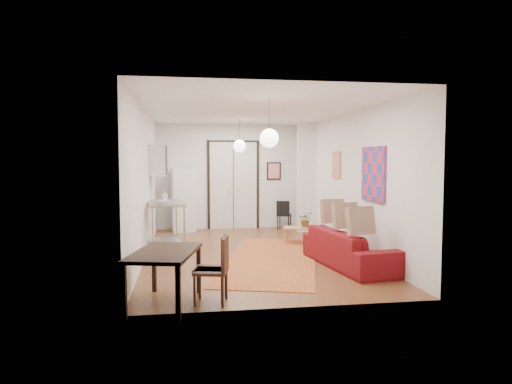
{
  "coord_description": "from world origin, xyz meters",
  "views": [
    {
      "loc": [
        -1.32,
        -9.13,
        1.9
      ],
      "look_at": [
        0.12,
        0.1,
        1.25
      ],
      "focal_mm": 32.0,
      "sensor_mm": 36.0,
      "label": 1
    }
  ],
  "objects": [
    {
      "name": "coffee_table",
      "position": [
        1.31,
        0.97,
        0.31
      ],
      "size": [
        0.91,
        0.66,
        0.36
      ],
      "rotation": [
        0.0,
        0.0,
        -0.28
      ],
      "color": "tan",
      "rests_on": "floor"
    },
    {
      "name": "soap_bottle",
      "position": [
        -1.75,
        0.58,
        1.16
      ],
      "size": [
        0.13,
        0.13,
        0.22
      ],
      "primitive_type": "imported",
      "rotation": [
        0.0,
        0.0,
        0.39
      ],
      "color": "#50A2AE",
      "rests_on": "kitchen_counter"
    },
    {
      "name": "wall_front",
      "position": [
        0.0,
        -3.5,
        1.45
      ],
      "size": [
        4.2,
        0.02,
        2.9
      ],
      "primitive_type": "cube",
      "color": "white",
      "rests_on": "floor"
    },
    {
      "name": "stub_partition",
      "position": [
        1.85,
        2.55,
        1.45
      ],
      "size": [
        0.5,
        0.1,
        2.9
      ],
      "primitive_type": "cube",
      "color": "white",
      "rests_on": "floor"
    },
    {
      "name": "print_left",
      "position": [
        -2.07,
        2.0,
        1.95
      ],
      "size": [
        0.03,
        0.44,
        0.54
      ],
      "primitive_type": "cube",
      "color": "#93633D",
      "rests_on": "wall_left"
    },
    {
      "name": "kitchen_counter",
      "position": [
        -1.74,
        0.33,
        0.7
      ],
      "size": [
        0.87,
        1.45,
        1.05
      ],
      "rotation": [
        0.0,
        0.0,
        0.14
      ],
      "color": "#A6A8AA",
      "rests_on": "floor"
    },
    {
      "name": "potted_plant",
      "position": [
        1.41,
        0.97,
        0.54
      ],
      "size": [
        0.38,
        0.35,
        0.35
      ],
      "primitive_type": "imported",
      "rotation": [
        0.0,
        0.0,
        -0.28
      ],
      "color": "#3E6D31",
      "rests_on": "coffee_table"
    },
    {
      "name": "pendant_front",
      "position": [
        0.0,
        -2.0,
        2.25
      ],
      "size": [
        0.3,
        0.3,
        0.8
      ],
      "color": "white",
      "rests_on": "ceiling"
    },
    {
      "name": "wall_back",
      "position": [
        0.0,
        3.5,
        1.45
      ],
      "size": [
        4.2,
        0.02,
        2.9
      ],
      "primitive_type": "cube",
      "color": "white",
      "rests_on": "floor"
    },
    {
      "name": "painting_popart",
      "position": [
        2.08,
        -1.25,
        1.65
      ],
      "size": [
        0.05,
        1.0,
        1.0
      ],
      "primitive_type": "cube",
      "color": "red",
      "rests_on": "wall_right"
    },
    {
      "name": "kilim_rug",
      "position": [
        0.31,
        -0.63,
        0.01
      ],
      "size": [
        2.77,
        4.66,
        0.01
      ],
      "primitive_type": "cube",
      "rotation": [
        0.0,
        0.0,
        -0.27
      ],
      "color": "#BF5F2F",
      "rests_on": "floor"
    },
    {
      "name": "wall_right",
      "position": [
        2.1,
        0.0,
        1.45
      ],
      "size": [
        0.02,
        7.0,
        2.9
      ],
      "primitive_type": "cube",
      "color": "white",
      "rests_on": "floor"
    },
    {
      "name": "pendant_back",
      "position": [
        0.0,
        2.0,
        2.25
      ],
      "size": [
        0.3,
        0.3,
        0.8
      ],
      "color": "white",
      "rests_on": "ceiling"
    },
    {
      "name": "ceiling",
      "position": [
        0.0,
        0.0,
        2.9
      ],
      "size": [
        4.2,
        7.0,
        0.02
      ],
      "primitive_type": "cube",
      "color": "white",
      "rests_on": "wall_back"
    },
    {
      "name": "dining_table",
      "position": [
        -1.6,
        -3.15,
        0.64
      ],
      "size": [
        1.02,
        1.44,
        0.72
      ],
      "rotation": [
        0.0,
        0.0,
        -0.23
      ],
      "color": "black",
      "rests_on": "floor"
    },
    {
      "name": "black_side_chair",
      "position": [
        1.38,
        3.22,
        0.46
      ],
      "size": [
        0.47,
        0.49,
        0.79
      ],
      "rotation": [
        0.0,
        0.0,
        2.73
      ],
      "color": "black",
      "rests_on": "floor"
    },
    {
      "name": "sofa",
      "position": [
        1.59,
        -1.42,
        0.33
      ],
      "size": [
        1.19,
        2.37,
        0.66
      ],
      "primitive_type": "imported",
      "rotation": [
        0.0,
        0.0,
        1.71
      ],
      "color": "maroon",
      "rests_on": "floor"
    },
    {
      "name": "painting_abstract",
      "position": [
        2.08,
        0.8,
        1.8
      ],
      "size": [
        0.05,
        0.5,
        0.6
      ],
      "primitive_type": "cube",
      "color": "beige",
      "rests_on": "wall_right"
    },
    {
      "name": "bowl",
      "position": [
        -1.75,
        0.03,
        1.08
      ],
      "size": [
        0.32,
        0.32,
        0.06
      ],
      "primitive_type": "imported",
      "rotation": [
        0.0,
        0.0,
        0.39
      ],
      "color": "white",
      "rests_on": "kitchen_counter"
    },
    {
      "name": "poster_back",
      "position": [
        1.15,
        3.47,
        1.6
      ],
      "size": [
        0.4,
        0.03,
        0.5
      ],
      "primitive_type": "cube",
      "color": "red",
      "rests_on": "wall_back"
    },
    {
      "name": "double_doors",
      "position": [
        0.0,
        3.46,
        1.2
      ],
      "size": [
        1.44,
        0.06,
        2.5
      ],
      "primitive_type": "cube",
      "color": "silver",
      "rests_on": "wall_back"
    },
    {
      "name": "dining_chair_far",
      "position": [
        -1.0,
        -3.06,
        0.52
      ],
      "size": [
        0.51,
        0.65,
        0.9
      ],
      "rotation": [
        0.0,
        0.0,
        -1.8
      ],
      "color": "#3D2013",
      "rests_on": "floor"
    },
    {
      "name": "floor",
      "position": [
        0.0,
        0.0,
        0.0
      ],
      "size": [
        7.0,
        7.0,
        0.0
      ],
      "primitive_type": "plane",
      "color": "brown",
      "rests_on": "ground"
    },
    {
      "name": "fridge",
      "position": [
        -1.38,
        3.15,
        0.85
      ],
      "size": [
        0.67,
        0.67,
        1.69
      ],
      "primitive_type": "cube",
      "rotation": [
        0.0,
        0.0,
        0.14
      ],
      "color": "white",
      "rests_on": "floor"
    },
    {
      "name": "wall_left",
      "position": [
        -2.1,
        0.0,
        1.45
      ],
      "size": [
        0.02,
        7.0,
        2.9
      ],
      "primitive_type": "cube",
      "color": "white",
      "rests_on": "floor"
    },
    {
      "name": "dining_chair_near",
      "position": [
        -1.0,
        -2.95,
        0.52
      ],
      "size": [
        0.51,
        0.65,
        0.9
      ],
      "rotation": [
        0.0,
        0.0,
        -1.8
      ],
      "color": "#3D2013",
      "rests_on": "floor"
    },
    {
      "name": "wall_cabinet",
      "position": [
        -1.92,
        1.5,
        1.9
      ],
      "size": [
        0.35,
        1.0,
        0.7
      ],
      "primitive_type": "cube",
      "color": "silver",
      "rests_on": "wall_left"
    }
  ]
}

